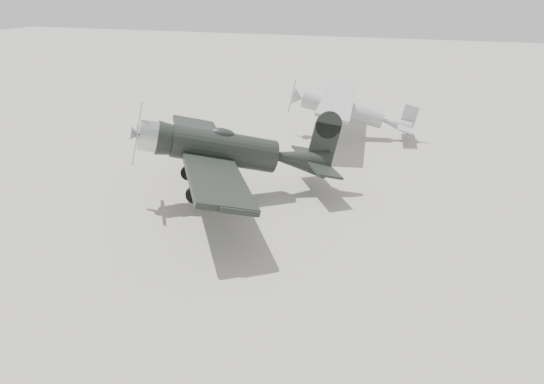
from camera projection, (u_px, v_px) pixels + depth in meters
The scene contains 3 objects.
ground at pixel (181, 267), 17.31m from camera, with size 160.00×160.00×0.00m, color #9A9688.
lowwing_monoplane at pixel (234, 151), 22.29m from camera, with size 9.80×11.23×3.92m.
highwing_monoplane at pixel (348, 107), 31.24m from camera, with size 7.46×10.47×2.95m.
Camera 1 is at (7.95, -13.29, 8.65)m, focal length 35.00 mm.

